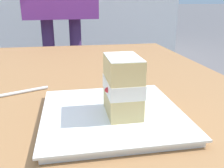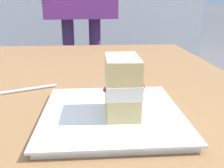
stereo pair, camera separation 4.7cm
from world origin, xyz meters
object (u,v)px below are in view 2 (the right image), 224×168
object	(u,v)px
dessert_plate	(112,114)
dessert_fork	(18,91)
cake_slice	(122,86)
patio_table	(51,119)

from	to	relation	value
dessert_plate	dessert_fork	distance (m)	0.28
cake_slice	patio_table	bearing A→B (deg)	42.70
dessert_plate	cake_slice	bearing A→B (deg)	-125.84
dessert_plate	dessert_fork	size ratio (longest dim) A/B	1.65
patio_table	dessert_fork	distance (m)	0.12
cake_slice	dessert_fork	distance (m)	0.31
dessert_plate	cake_slice	distance (m)	0.07
patio_table	dessert_fork	xyz separation A→B (m)	(-0.01, 0.07, 0.09)
cake_slice	dessert_fork	size ratio (longest dim) A/B	0.68
patio_table	dessert_plate	distance (m)	0.25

